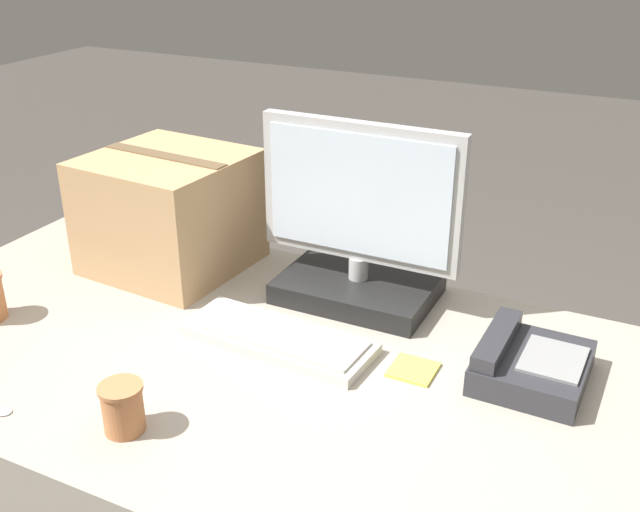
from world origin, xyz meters
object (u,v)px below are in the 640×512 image
cardboard_box (170,212)px  paper_cup_right (123,408)px  sticky_note_pad (413,370)px  desk_phone (529,364)px  monitor (359,238)px  keyboard (278,338)px

cardboard_box → paper_cup_right: bearing=-61.1°
cardboard_box → sticky_note_pad: 0.73m
desk_phone → sticky_note_pad: 0.22m
monitor → cardboard_box: monitor is taller
monitor → cardboard_box: bearing=-174.9°
monitor → paper_cup_right: bearing=-105.1°
desk_phone → monitor: bearing=160.6°
monitor → paper_cup_right: 0.64m
keyboard → cardboard_box: 0.48m
desk_phone → cardboard_box: 0.91m
paper_cup_right → sticky_note_pad: paper_cup_right is taller
cardboard_box → sticky_note_pad: cardboard_box is taller
paper_cup_right → cardboard_box: (-0.31, 0.57, 0.09)m
desk_phone → sticky_note_pad: size_ratio=2.61×
cardboard_box → desk_phone: bearing=-7.2°
keyboard → sticky_note_pad: bearing=9.2°
sticky_note_pad → cardboard_box: bearing=165.1°
paper_cup_right → sticky_note_pad: 0.54m
keyboard → paper_cup_right: (-0.10, -0.36, 0.03)m
desk_phone → paper_cup_right: size_ratio=2.50×
desk_phone → sticky_note_pad: desk_phone is taller
keyboard → sticky_note_pad: 0.28m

